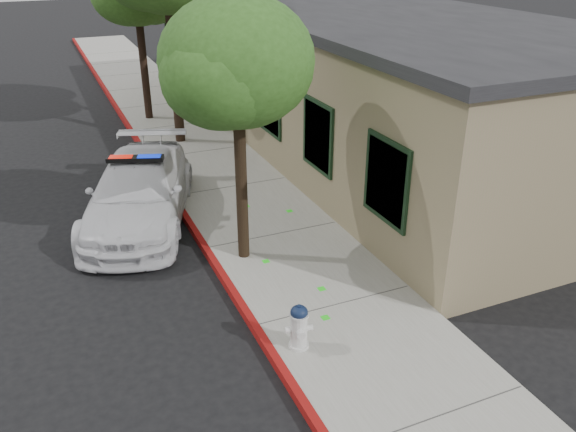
# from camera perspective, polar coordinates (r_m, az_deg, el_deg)

# --- Properties ---
(ground) EXTENTS (120.00, 120.00, 0.00)m
(ground) POSITION_cam_1_polar(r_m,az_deg,el_deg) (10.38, -3.48, -11.28)
(ground) COLOR black
(ground) RESTS_ON ground
(sidewalk) EXTENTS (3.20, 60.00, 0.15)m
(sidewalk) POSITION_cam_1_polar(r_m,az_deg,el_deg) (13.19, -1.50, -2.10)
(sidewalk) COLOR gray
(sidewalk) RESTS_ON ground
(red_curb) EXTENTS (0.14, 60.00, 0.16)m
(red_curb) POSITION_cam_1_polar(r_m,az_deg,el_deg) (12.77, -7.92, -3.35)
(red_curb) COLOR maroon
(red_curb) RESTS_ON ground
(clapboard_building) EXTENTS (7.30, 20.89, 4.24)m
(clapboard_building) POSITION_cam_1_polar(r_m,az_deg,el_deg) (19.71, 5.81, 13.65)
(clapboard_building) COLOR #826E55
(clapboard_building) RESTS_ON ground
(police_car) EXTENTS (3.83, 5.71, 1.66)m
(police_car) POSITION_cam_1_polar(r_m,az_deg,el_deg) (14.20, -14.25, 2.30)
(police_car) COLOR silver
(police_car) RESTS_ON ground
(fire_hydrant) EXTENTS (0.46, 0.40, 0.80)m
(fire_hydrant) POSITION_cam_1_polar(r_m,az_deg,el_deg) (9.59, 1.08, -10.67)
(fire_hydrant) COLOR silver
(fire_hydrant) RESTS_ON sidewalk
(street_tree_near) EXTENTS (3.00, 2.85, 5.23)m
(street_tree_near) POSITION_cam_1_polar(r_m,az_deg,el_deg) (10.98, -4.92, 14.17)
(street_tree_near) COLOR black
(street_tree_near) RESTS_ON sidewalk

